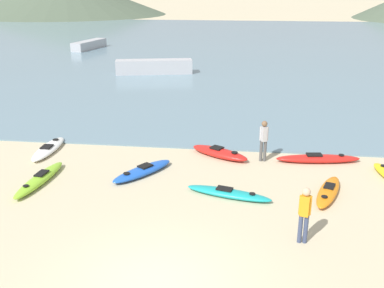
% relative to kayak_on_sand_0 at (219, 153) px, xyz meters
% --- Properties ---
extents(ground_plane, '(400.00, 400.00, 0.00)m').
position_rel_kayak_on_sand_0_xyz_m(ground_plane, '(-0.96, -8.54, -0.18)').
color(ground_plane, '#C6B793').
extents(bay_water, '(160.00, 70.00, 0.06)m').
position_rel_kayak_on_sand_0_xyz_m(bay_water, '(-0.96, 35.74, -0.15)').
color(bay_water, slate).
rests_on(bay_water, ground_plane).
extents(kayak_on_sand_0, '(2.63, 1.94, 0.40)m').
position_rel_kayak_on_sand_0_xyz_m(kayak_on_sand_0, '(0.00, 0.00, 0.00)').
color(kayak_on_sand_0, red).
rests_on(kayak_on_sand_0, ground_plane).
extents(kayak_on_sand_2, '(0.80, 3.25, 0.33)m').
position_rel_kayak_on_sand_0_xyz_m(kayak_on_sand_2, '(-6.16, -3.34, -0.03)').
color(kayak_on_sand_2, '#8CCC2D').
rests_on(kayak_on_sand_2, ground_plane).
extents(kayak_on_sand_4, '(0.78, 2.92, 0.30)m').
position_rel_kayak_on_sand_0_xyz_m(kayak_on_sand_4, '(-7.19, -0.30, -0.05)').
color(kayak_on_sand_4, white).
rests_on(kayak_on_sand_4, ground_plane).
extents(kayak_on_sand_5, '(1.42, 2.70, 0.31)m').
position_rel_kayak_on_sand_0_xyz_m(kayak_on_sand_5, '(3.86, -3.06, -0.04)').
color(kayak_on_sand_5, orange).
rests_on(kayak_on_sand_5, ground_plane).
extents(kayak_on_sand_6, '(2.13, 2.68, 0.33)m').
position_rel_kayak_on_sand_0_xyz_m(kayak_on_sand_6, '(-2.70, -2.16, -0.03)').
color(kayak_on_sand_6, blue).
rests_on(kayak_on_sand_6, ground_plane).
extents(kayak_on_sand_7, '(2.96, 1.29, 0.29)m').
position_rel_kayak_on_sand_0_xyz_m(kayak_on_sand_7, '(0.55, -3.60, -0.05)').
color(kayak_on_sand_7, teal).
rests_on(kayak_on_sand_7, ground_plane).
extents(kayak_on_sand_8, '(3.36, 1.03, 0.35)m').
position_rel_kayak_on_sand_0_xyz_m(kayak_on_sand_8, '(3.91, -0.10, -0.02)').
color(kayak_on_sand_8, red).
rests_on(kayak_on_sand_8, ground_plane).
extents(person_near_foreground, '(0.33, 0.24, 1.64)m').
position_rel_kayak_on_sand_0_xyz_m(person_near_foreground, '(2.69, -6.14, 0.76)').
color(person_near_foreground, '#384260').
rests_on(person_near_foreground, ground_plane).
extents(person_near_waterline, '(0.34, 0.29, 1.67)m').
position_rel_kayak_on_sand_0_xyz_m(person_near_waterline, '(1.74, -0.23, 0.78)').
color(person_near_waterline, '#4C4C4C').
rests_on(person_near_waterline, ground_plane).
extents(moored_boat_0, '(5.98, 2.46, 1.07)m').
position_rel_kayak_on_sand_0_xyz_m(moored_boat_0, '(-6.26, 16.99, 0.42)').
color(moored_boat_0, '#B2B2B7').
rests_on(moored_boat_0, bay_water).
extents(moored_boat_1, '(2.26, 5.42, 0.88)m').
position_rel_kayak_on_sand_0_xyz_m(moored_boat_1, '(-15.99, 29.78, 0.32)').
color(moored_boat_1, '#B2B2B7').
rests_on(moored_boat_1, bay_water).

